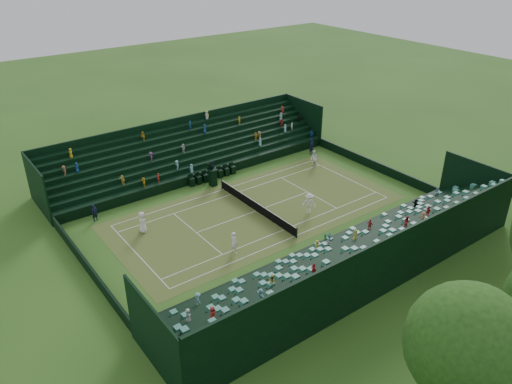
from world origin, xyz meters
TOP-DOWN VIEW (x-y plane):
  - ground at (0.00, 0.00)m, footprint 160.00×160.00m
  - court_surface at (0.00, 0.00)m, footprint 12.97×26.77m
  - perimeter_wall_north at (0.00, 15.88)m, footprint 17.17×0.20m
  - perimeter_wall_south at (0.00, -15.88)m, footprint 17.17×0.20m
  - perimeter_wall_east at (8.48, 0.00)m, footprint 0.20×31.77m
  - perimeter_wall_west at (-8.48, 0.00)m, footprint 0.20×31.77m
  - north_grandstand at (12.66, 0.00)m, footprint 6.60×32.00m
  - south_grandstand at (-12.66, 0.00)m, footprint 6.60×32.00m
  - tennis_net at (0.00, 0.00)m, footprint 11.67×0.10m
  - umpire_chair at (-6.96, -0.34)m, footprint 0.85×0.85m
  - courtside_chairs at (-8.11, 0.36)m, footprint 0.57×5.54m
  - player_near_west at (-2.84, -10.00)m, footprint 1.06×0.80m
  - player_near_east at (4.40, -5.45)m, footprint 0.73×0.51m
  - player_far_west at (-4.22, 11.09)m, footprint 1.05×0.90m
  - player_far_east at (3.16, 3.70)m, footprint 1.45×1.41m
  - line_judge_north at (-7.10, 13.33)m, footprint 0.64×0.80m
  - line_judge_south at (-7.22, -12.59)m, footprint 0.51×0.65m

SIDE VIEW (x-z plane):
  - ground at x=0.00m, z-range 0.00..0.00m
  - court_surface at x=0.00m, z-range 0.00..0.01m
  - courtside_chairs at x=-8.11m, z-range -0.15..1.08m
  - perimeter_wall_north at x=0.00m, z-range 0.00..1.00m
  - perimeter_wall_south at x=0.00m, z-range 0.00..1.00m
  - perimeter_wall_east at x=8.48m, z-range 0.00..1.00m
  - perimeter_wall_west at x=-8.48m, z-range 0.00..1.00m
  - tennis_net at x=0.00m, z-range 0.00..1.06m
  - line_judge_south at x=-7.22m, z-range 0.00..1.59m
  - player_far_west at x=-4.22m, z-range 0.00..1.90m
  - line_judge_north at x=-7.10m, z-range 0.00..1.92m
  - player_near_east at x=4.40m, z-range 0.00..1.92m
  - player_near_west at x=-2.84m, z-range 0.00..1.96m
  - player_far_east at x=3.16m, z-range 0.00..1.99m
  - umpire_chair at x=-6.96m, z-range -0.19..2.47m
  - north_grandstand at x=12.66m, z-range -0.90..4.00m
  - south_grandstand at x=-12.66m, z-range -0.90..4.00m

